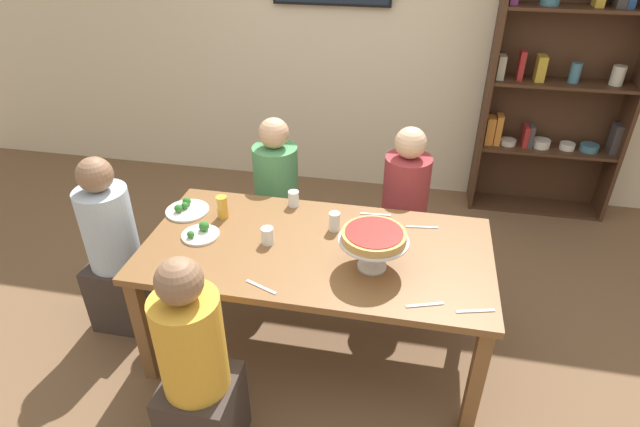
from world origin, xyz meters
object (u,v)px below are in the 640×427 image
Objects in this scene: diner_far_right at (403,219)px; salad_plate_near_diner at (176,277)px; beer_glass_amber_tall at (222,207)px; water_glass_clear_spare at (334,221)px; dining_table at (316,259)px; diner_near_left at (197,377)px; cutlery_fork_far at (425,305)px; diner_far_left at (277,207)px; salad_plate_far_diner at (186,209)px; water_glass_clear_far at (294,199)px; cutlery_knife_far at (375,214)px; cutlery_spare_fork at (475,311)px; diner_head_west at (116,256)px; water_glass_clear_near at (267,236)px; cutlery_fork_near at (261,287)px; salad_plate_spare at (201,232)px; cutlery_knife_near at (422,227)px; deep_dish_pizza_stand at (374,238)px; bookshelf at (561,81)px.

diner_far_right is 5.08× the size of salad_plate_near_diner.
beer_glass_amber_tall is 0.66m from water_glass_clear_spare.
dining_table is 0.88m from diner_near_left.
salad_plate_near_diner is at bearing 163.58° from cutlery_fork_far.
diner_far_left is 8.38× the size of beer_glass_amber_tall.
diner_near_left is 4.50× the size of salad_plate_far_diner.
water_glass_clear_far is 0.88× the size of water_glass_clear_spare.
cutlery_knife_far is 1.00× the size of cutlery_spare_fork.
diner_head_west reaches higher than water_glass_clear_far.
water_glass_clear_near is 0.53× the size of cutlery_fork_near.
diner_far_right is 1.09m from water_glass_clear_near.
salad_plate_spare reaches higher than dining_table.
salad_plate_near_diner is at bearing -139.15° from water_glass_clear_spare.
beer_glass_amber_tall reaches higher than cutlery_fork_near.
diner_head_west is at bearing 47.67° from diner_near_left.
diner_far_right reaches higher than water_glass_clear_far.
water_glass_clear_far is at bearing -14.26° from cutlery_knife_near.
cutlery_knife_near is 0.29m from cutlery_knife_far.
water_glass_clear_far is 0.50m from cutlery_knife_far.
diner_far_left is 0.73m from salad_plate_far_diner.
water_glass_clear_spare is 0.75m from cutlery_fork_far.
diner_head_west is 1.83m from cutlery_knife_near.
diner_head_west is at bearing -164.23° from beer_glass_amber_tall.
water_glass_clear_near reaches higher than salad_plate_far_diner.
deep_dish_pizza_stand is at bearing 17.46° from salad_plate_near_diner.
dining_table is at bearing 30.09° from diner_far_left.
diner_head_west is 0.52m from salad_plate_far_diner.
deep_dish_pizza_stand is 3.21× the size of water_glass_clear_spare.
bookshelf is at bearing 43.08° from salad_plate_spare.
diner_far_left is 3.27× the size of deep_dish_pizza_stand.
deep_dish_pizza_stand is (0.71, 0.64, 0.43)m from diner_near_left.
water_glass_clear_far is 0.36m from water_glass_clear_spare.
diner_far_left is 0.84m from cutlery_knife_far.
cutlery_spare_fork is (1.41, -0.54, -0.07)m from beer_glass_amber_tall.
diner_far_left reaches higher than water_glass_clear_spare.
beer_glass_amber_tall is at bearing 179.76° from water_glass_clear_spare.
salad_plate_near_diner is (-2.14, -2.43, -0.36)m from bookshelf.
diner_far_right is 0.54m from cutlery_knife_near.
water_glass_clear_far is at bearing 17.45° from salad_plate_far_diner.
salad_plate_spare is 1.53× the size of beer_glass_amber_tall.
cutlery_fork_near is (0.46, -0.37, -0.02)m from salad_plate_spare.
cutlery_knife_far is at bearing -24.41° from cutlery_knife_near.
salad_plate_spare is 2.20× the size of water_glass_clear_near.
beer_glass_amber_tall is (-2.12, -1.83, -0.31)m from bookshelf.
bookshelf is at bearing 37.57° from salad_plate_far_diner.
beer_glass_amber_tall reaches higher than water_glass_clear_far.
diner_far_right is 10.48× the size of water_glass_clear_spare.
cutlery_spare_fork is (0.38, -1.12, 0.25)m from diner_far_right.
diner_near_left is at bearing 1.31° from diner_far_left.
diner_head_west reaches higher than salad_plate_far_diner.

